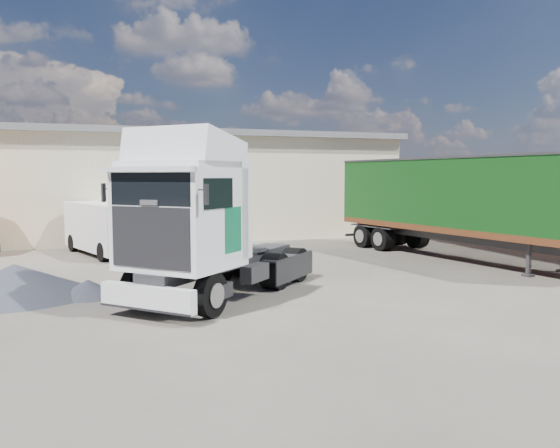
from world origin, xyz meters
name	(u,v)px	position (x,y,z in m)	size (l,w,h in m)	color
ground	(306,280)	(0.00, 0.00, 0.00)	(120.00, 120.00, 0.00)	#2A2822
warehouse	(96,185)	(-6.00, 16.00, 2.66)	(30.60, 12.60, 5.42)	beige
brick_boundary_wall	(490,216)	(11.50, 6.00, 1.25)	(0.35, 26.00, 2.50)	maroon
tractor_unit	(201,231)	(-3.48, -1.83, 1.77)	(6.01, 6.06, 4.21)	black
box_trailer	(458,197)	(6.92, 2.21, 2.32)	(4.51, 11.71, 3.81)	#2D2D30
panel_van	(112,228)	(-5.40, 7.39, 1.06)	(3.60, 5.41, 2.05)	black
gravel_heap	(11,282)	(-8.02, 0.09, 0.41)	(5.69, 5.28, 0.88)	black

